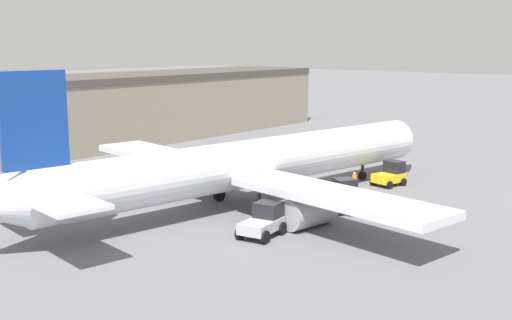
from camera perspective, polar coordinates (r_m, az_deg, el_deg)
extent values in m
plane|color=slate|center=(47.21, 0.00, -3.82)|extent=(400.00, 400.00, 0.00)
cylinder|color=silver|center=(46.56, 0.00, -0.21)|extent=(34.05, 8.62, 3.40)
cone|color=silver|center=(60.13, 13.19, 1.94)|extent=(3.21, 3.72, 3.33)
cube|color=silver|center=(52.86, -8.03, 0.32)|extent=(6.32, 15.47, 0.50)
cube|color=silver|center=(39.14, 7.12, -3.23)|extent=(6.32, 15.47, 0.50)
cylinder|color=#ADADB2|center=(51.29, -6.59, -1.54)|extent=(3.86, 2.53, 2.00)
cylinder|color=#ADADB2|center=(40.96, 4.71, -4.58)|extent=(3.86, 2.53, 2.00)
cube|color=navy|center=(37.25, -19.12, 3.38)|extent=(3.78, 0.94, 5.39)
cube|color=silver|center=(41.33, -20.79, -1.78)|extent=(3.66, 4.51, 0.24)
cube|color=silver|center=(34.58, -16.33, -3.82)|extent=(3.66, 4.51, 0.24)
cylinder|color=#38383D|center=(55.72, 9.44, -1.05)|extent=(0.28, 0.28, 1.33)
cylinder|color=black|center=(55.78, 9.43, -1.37)|extent=(0.75, 0.45, 0.70)
cylinder|color=#38383D|center=(44.35, 0.26, -3.88)|extent=(0.28, 0.28, 1.33)
cylinder|color=black|center=(44.41, 0.26, -4.15)|extent=(0.94, 0.49, 0.90)
cylinder|color=#38383D|center=(47.64, -3.30, -2.89)|extent=(0.28, 0.28, 1.33)
cylinder|color=black|center=(47.69, -3.29, -3.14)|extent=(0.94, 0.49, 0.90)
cylinder|color=#1E2338|center=(50.81, 8.71, -2.46)|extent=(0.26, 0.26, 0.79)
cylinder|color=orange|center=(50.66, 8.73, -1.68)|extent=(0.36, 0.36, 0.63)
sphere|color=tan|center=(50.57, 8.75, -1.20)|extent=(0.23, 0.23, 0.23)
cube|color=#B2B2B7|center=(38.91, 0.47, -5.84)|extent=(3.25, 2.15, 0.65)
cube|color=black|center=(39.41, 1.09, -4.43)|extent=(1.55, 1.72, 0.93)
cylinder|color=black|center=(39.49, 2.31, -6.09)|extent=(0.84, 0.40, 0.81)
cylinder|color=black|center=(40.29, 0.17, -5.75)|extent=(0.84, 0.40, 0.81)
cylinder|color=black|center=(37.72, 0.78, -6.88)|extent=(0.84, 0.40, 0.81)
cylinder|color=black|center=(38.56, -1.43, -6.50)|extent=(0.84, 0.40, 0.81)
cube|color=silver|center=(44.14, 6.84, -3.85)|extent=(3.41, 2.82, 0.86)
cube|color=black|center=(44.29, 7.88, -2.44)|extent=(1.84, 1.81, 1.22)
cube|color=#333333|center=(43.66, 6.22, -2.60)|extent=(2.18, 1.85, 0.75)
cylinder|color=black|center=(44.12, 8.52, -4.47)|extent=(0.78, 0.62, 0.74)
cylinder|color=black|center=(45.35, 7.65, -4.03)|extent=(0.78, 0.62, 0.74)
cylinder|color=black|center=(43.16, 5.97, -4.75)|extent=(0.78, 0.62, 0.74)
cylinder|color=black|center=(44.42, 5.16, -4.29)|extent=(0.78, 0.62, 0.74)
cube|color=yellow|center=(53.76, 11.68, -1.55)|extent=(2.80, 2.11, 0.69)
cube|color=black|center=(54.13, 12.19, -0.59)|extent=(1.38, 1.67, 0.98)
cylinder|color=black|center=(54.01, 12.94, -1.92)|extent=(0.68, 0.40, 0.64)
cylinder|color=black|center=(55.00, 11.59, -1.64)|extent=(0.68, 0.40, 0.64)
cylinder|color=black|center=(52.65, 11.75, -2.19)|extent=(0.68, 0.40, 0.64)
cylinder|color=black|center=(53.68, 10.39, -1.90)|extent=(0.68, 0.40, 0.64)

